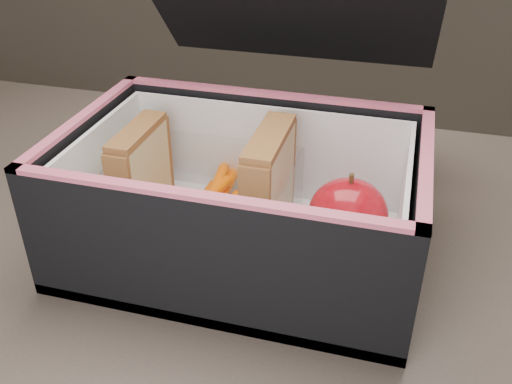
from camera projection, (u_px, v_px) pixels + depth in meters
kitchen_table at (233, 358)px, 0.56m from camera, size 1.20×0.80×0.75m
lunch_bag at (245, 188)px, 0.53m from camera, size 0.32×0.36×0.28m
plastic_tub at (204, 196)px, 0.55m from camera, size 0.17×0.12×0.07m
sandwich_left at (142, 173)px, 0.56m from camera, size 0.02×0.09×0.10m
sandwich_right at (269, 187)px, 0.53m from camera, size 0.03×0.10×0.11m
carrot_sticks at (208, 207)px, 0.57m from camera, size 0.06×0.15×0.03m
paper_napkin at (339, 244)px, 0.54m from camera, size 0.08×0.08×0.01m
red_apple at (348, 215)px, 0.52m from camera, size 0.08×0.08×0.08m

